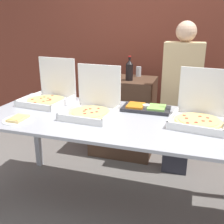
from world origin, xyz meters
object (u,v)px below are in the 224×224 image
Objects in this scene: soda_bottle at (129,70)px; veggie_tray at (146,108)px; pizza_box_near_left at (200,113)px; person_guest_plaid at (180,99)px; paper_plate_front_left at (18,119)px; soda_can_silver at (139,71)px; pizza_box_far_right at (92,106)px; pizza_box_far_left at (49,95)px.

veggie_tray is at bearing -64.84° from soda_bottle.
pizza_box_near_left is 0.29× the size of person_guest_plaid.
paper_plate_front_left is 1.72m from soda_can_silver.
pizza_box_far_right reaches higher than soda_can_silver.
pizza_box_far_left is at bearing -124.25° from soda_can_silver.
person_guest_plaid reaches higher than pizza_box_far_right.
pizza_box_far_right is 1.04× the size of veggie_tray.
person_guest_plaid is (-0.19, 0.71, -0.09)m from pizza_box_near_left.
soda_can_silver is at bearing 105.97° from veggie_tray.
pizza_box_far_left is at bearing -177.91° from pizza_box_near_left.
paper_plate_front_left is at bearing -156.55° from pizza_box_near_left.
person_guest_plaid reaches higher than pizza_box_near_left.
veggie_tray is 0.26× the size of person_guest_plaid.
pizza_box_far_left is 1.67× the size of soda_bottle.
pizza_box_near_left is 1.21m from soda_bottle.
pizza_box_far_right is at bearing -167.62° from pizza_box_near_left.
pizza_box_far_left is 3.88× the size of soda_can_silver.
soda_can_silver reaches higher than veggie_tray.
pizza_box_far_right reaches higher than veggie_tray.
pizza_box_far_right is 3.62× the size of soda_can_silver.
pizza_box_far_left reaches higher than pizza_box_far_right.
veggie_tray is (0.96, 0.57, 0.01)m from paper_plate_front_left.
pizza_box_far_left is at bearing 161.72° from pizza_box_far_right.
person_guest_plaid is (0.62, -0.18, -0.25)m from soda_bottle.
soda_bottle is (0.62, 1.29, 0.22)m from paper_plate_front_left.
pizza_box_far_right is 0.62m from paper_plate_front_left.
soda_can_silver is 0.07× the size of person_guest_plaid.
pizza_box_far_right is at bearing 31.97° from paper_plate_front_left.
veggie_tray is (0.99, 0.02, -0.05)m from pizza_box_far_left.
pizza_box_far_left is 0.55m from paper_plate_front_left.
soda_can_silver is at bearing 66.82° from paper_plate_front_left.
veggie_tray is at bearing -74.03° from soda_can_silver.
veggie_tray is 1.51× the size of soda_bottle.
soda_can_silver is (0.05, 0.28, -0.06)m from soda_bottle.
soda_bottle is 0.29m from soda_can_silver.
soda_bottle is 0.69m from person_guest_plaid.
paper_plate_front_left is 1.12m from veggie_tray.
pizza_box_near_left is at bearing 7.74° from pizza_box_far_right.
person_guest_plaid reaches higher than soda_can_silver.
pizza_box_near_left is at bearing 15.77° from paper_plate_front_left.
soda_bottle is 0.17× the size of person_guest_plaid.
pizza_box_near_left reaches higher than paper_plate_front_left.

